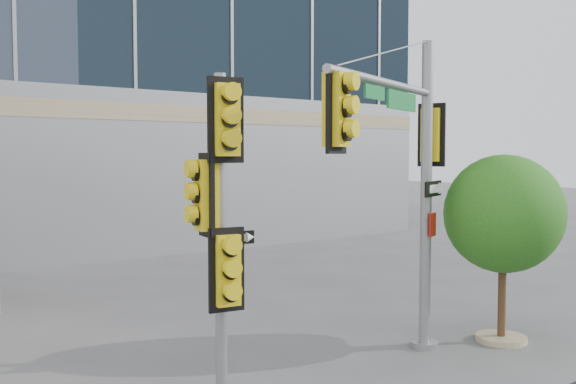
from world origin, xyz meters
TOP-DOWN VIEW (x-y plane):
  - ground at (0.00, 0.00)m, footprint 120.00×120.00m
  - main_signal_pole at (1.02, 0.35)m, footprint 4.29×2.03m
  - secondary_signal_pole at (-2.64, 0.59)m, footprint 0.85×0.72m
  - street_tree at (3.57, 0.10)m, footprint 2.38×2.33m

SIDE VIEW (x-z plane):
  - ground at x=0.00m, z-range 0.00..0.00m
  - street_tree at x=3.57m, z-range 0.59..4.30m
  - secondary_signal_pole at x=-2.64m, z-range 0.43..5.31m
  - main_signal_pole at x=1.02m, z-range 0.70..6.53m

